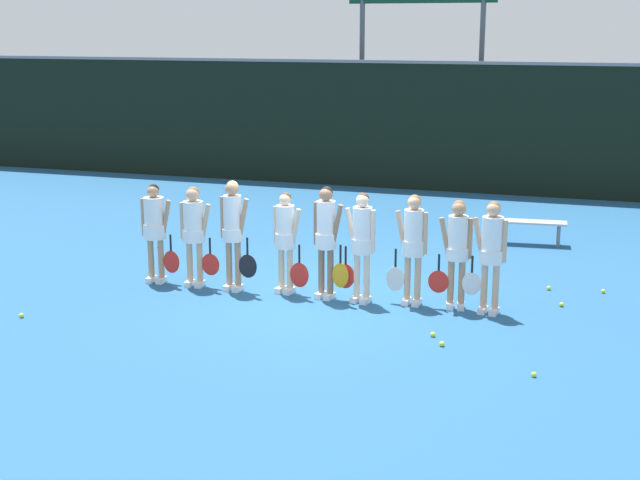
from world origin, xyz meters
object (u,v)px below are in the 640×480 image
at_px(player_1, 194,228).
at_px(player_6, 413,241).
at_px(tennis_ball_10, 169,265).
at_px(player_3, 286,236).
at_px(player_8, 491,248).
at_px(tennis_ball_5, 433,334).
at_px(tennis_ball_1, 158,246).
at_px(player_4, 326,233).
at_px(tennis_ball_4, 442,344).
at_px(tennis_ball_6, 439,281).
at_px(bench_courtside, 524,224).
at_px(tennis_ball_2, 534,374).
at_px(tennis_ball_9, 332,260).
at_px(player_2, 233,226).
at_px(tennis_ball_8, 549,288).
at_px(tennis_ball_7, 562,304).
at_px(player_0, 155,225).
at_px(scoreboard, 422,3).
at_px(tennis_ball_0, 21,315).
at_px(player_7, 457,245).
at_px(tennis_ball_3, 603,291).
at_px(player_5, 362,239).

height_order(player_1, player_6, player_6).
distance_m(player_6, tennis_ball_10, 4.78).
xyz_separation_m(player_1, player_3, (1.56, 0.11, -0.05)).
height_order(player_8, tennis_ball_5, player_8).
bearing_deg(tennis_ball_1, tennis_ball_5, -29.14).
bearing_deg(player_4, player_6, 13.79).
xyz_separation_m(tennis_ball_4, tennis_ball_6, (-0.61, 2.98, -0.00)).
relative_size(bench_courtside, tennis_ball_2, 24.88).
relative_size(tennis_ball_6, tennis_ball_9, 1.01).
distance_m(player_2, tennis_ball_8, 5.23).
bearing_deg(player_1, tennis_ball_10, 132.40).
xyz_separation_m(player_4, tennis_ball_7, (3.57, 0.70, -1.02)).
distance_m(player_0, tennis_ball_1, 2.60).
bearing_deg(scoreboard, tennis_ball_7, -66.59).
xyz_separation_m(player_2, tennis_ball_0, (-2.42, -2.29, -1.03)).
distance_m(tennis_ball_5, tennis_ball_8, 3.12).
bearing_deg(player_8, tennis_ball_8, 70.37).
distance_m(bench_courtside, player_2, 6.30).
bearing_deg(tennis_ball_0, tennis_ball_6, 33.96).
bearing_deg(tennis_ball_10, player_3, -18.54).
height_order(player_4, player_7, player_4).
height_order(player_0, tennis_ball_8, player_0).
relative_size(bench_courtside, tennis_ball_9, 25.47).
bearing_deg(player_8, player_6, -175.93).
bearing_deg(tennis_ball_1, tennis_ball_3, -3.29).
height_order(player_3, tennis_ball_4, player_3).
bearing_deg(player_5, player_2, -170.48).
bearing_deg(tennis_ball_5, tennis_ball_9, 126.48).
bearing_deg(tennis_ball_9, player_8, -34.33).
xyz_separation_m(player_7, tennis_ball_5, (-0.07, -1.38, -0.95)).
xyz_separation_m(player_6, tennis_ball_5, (0.61, -1.37, -0.97)).
distance_m(player_0, tennis_ball_9, 3.38).
bearing_deg(scoreboard, tennis_ball_6, -75.82).
bearing_deg(player_5, player_0, -171.20).
bearing_deg(player_4, player_8, 10.13).
bearing_deg(tennis_ball_1, player_8, -17.39).
xyz_separation_m(player_4, tennis_ball_6, (1.54, 1.38, -1.02)).
bearing_deg(player_5, scoreboard, 106.57).
distance_m(player_4, tennis_ball_4, 2.87).
bearing_deg(player_6, bench_courtside, 75.96).
xyz_separation_m(player_7, tennis_ball_0, (-6.00, -2.46, -0.95)).
relative_size(tennis_ball_2, tennis_ball_9, 1.02).
relative_size(player_0, tennis_ball_8, 23.83).
relative_size(player_0, player_7, 0.99).
height_order(player_1, tennis_ball_9, player_1).
distance_m(tennis_ball_3, tennis_ball_4, 3.82).
xyz_separation_m(bench_courtside, tennis_ball_2, (0.82, -6.95, -0.37)).
bearing_deg(player_1, tennis_ball_7, 3.68).
xyz_separation_m(player_1, tennis_ball_3, (6.43, 1.67, -0.96)).
height_order(player_2, player_5, player_2).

